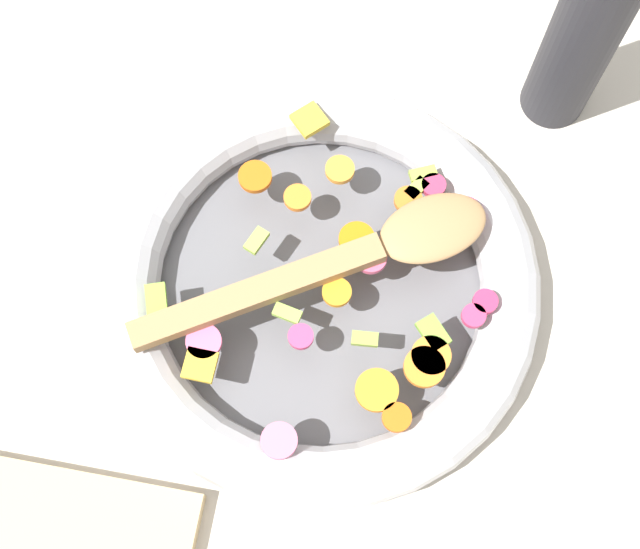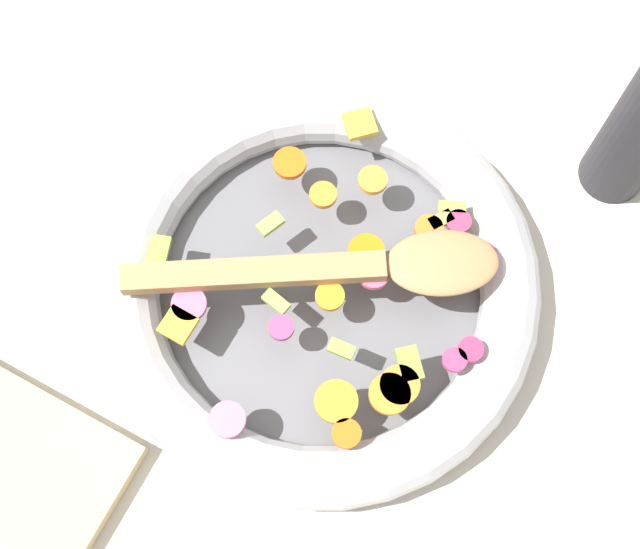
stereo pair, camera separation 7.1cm
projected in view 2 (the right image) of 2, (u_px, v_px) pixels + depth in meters
name	position (u px, v px, depth m)	size (l,w,h in m)	color
ground_plane	(320.00, 293.00, 0.76)	(4.00, 4.00, 0.00)	beige
skillet	(320.00, 285.00, 0.74)	(0.37, 0.37, 0.05)	slate
chopped_vegetables	(349.00, 295.00, 0.71)	(0.28, 0.31, 0.01)	orange
wooden_spoon	(353.00, 267.00, 0.70)	(0.28, 0.19, 0.01)	#A87F51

